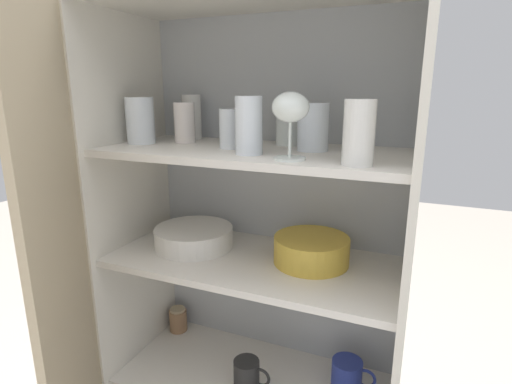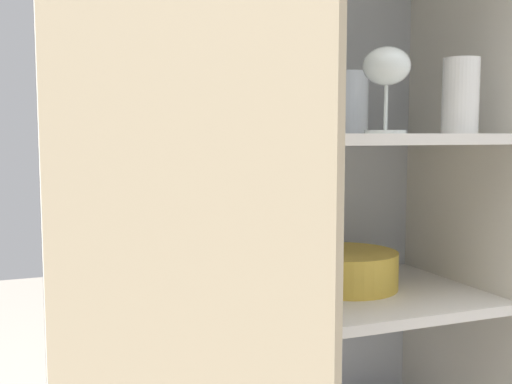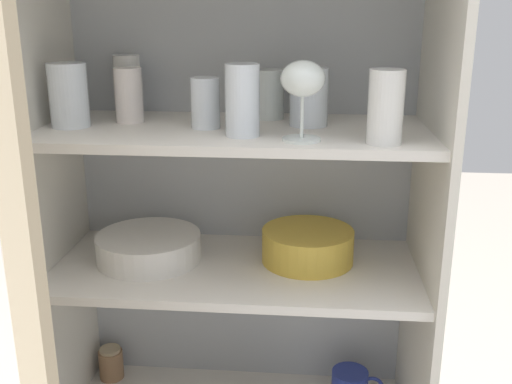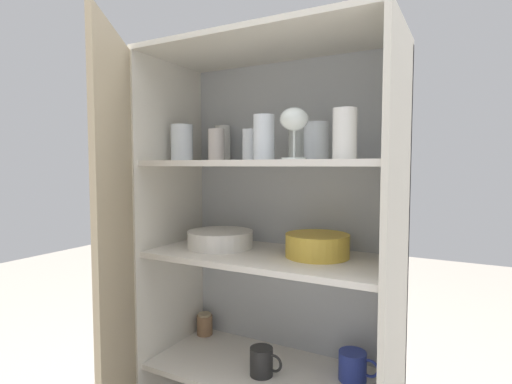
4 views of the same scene
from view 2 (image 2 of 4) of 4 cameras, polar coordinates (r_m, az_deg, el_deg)
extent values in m
cube|color=#B2B7BC|center=(1.37, -0.84, -9.91)|extent=(0.87, 0.02, 1.48)
cube|color=silver|center=(1.10, -18.72, -14.06)|extent=(0.02, 0.41, 1.48)
cube|color=silver|center=(1.41, 18.70, -9.74)|extent=(0.02, 0.41, 1.48)
cube|color=silver|center=(1.19, 2.52, -10.72)|extent=(0.83, 0.38, 0.02)
cube|color=silver|center=(1.14, 2.59, 5.08)|extent=(0.83, 0.38, 0.02)
cylinder|color=white|center=(1.03, -15.28, 9.19)|extent=(0.08, 0.08, 0.14)
cylinder|color=white|center=(1.27, 3.19, 8.10)|extent=(0.07, 0.07, 0.11)
cylinder|color=white|center=(1.19, -12.03, 8.87)|extent=(0.06, 0.06, 0.14)
cylinder|color=white|center=(1.24, 8.73, 8.39)|extent=(0.08, 0.08, 0.12)
cylinder|color=white|center=(1.08, 5.86, 9.37)|extent=(0.07, 0.07, 0.14)
cylinder|color=white|center=(1.11, 0.01, 8.36)|extent=(0.06, 0.06, 0.11)
cylinder|color=silver|center=(1.11, -9.86, 8.62)|extent=(0.06, 0.06, 0.12)
cylinder|color=white|center=(1.19, 18.90, 8.65)|extent=(0.07, 0.07, 0.14)
cylinder|color=white|center=(1.10, 12.21, 5.63)|extent=(0.07, 0.07, 0.01)
cylinder|color=white|center=(1.10, 12.26, 7.84)|extent=(0.01, 0.01, 0.08)
ellipsoid|color=white|center=(1.11, 12.34, 11.64)|extent=(0.08, 0.08, 0.07)
cylinder|color=white|center=(1.13, -7.58, -10.78)|extent=(0.24, 0.24, 0.01)
cylinder|color=white|center=(1.13, -7.59, -10.34)|extent=(0.24, 0.24, 0.01)
cylinder|color=white|center=(1.13, -7.60, -9.90)|extent=(0.24, 0.24, 0.01)
cylinder|color=white|center=(1.13, -7.60, -9.46)|extent=(0.24, 0.24, 0.01)
cylinder|color=white|center=(1.12, -7.61, -9.02)|extent=(0.24, 0.24, 0.01)
cylinder|color=white|center=(1.12, -7.61, -8.57)|extent=(0.24, 0.24, 0.01)
cylinder|color=white|center=(1.12, -7.62, -8.12)|extent=(0.24, 0.24, 0.01)
cylinder|color=gold|center=(1.28, 8.62, -7.29)|extent=(0.21, 0.21, 0.08)
torus|color=gold|center=(1.27, 8.65, -5.77)|extent=(0.21, 0.21, 0.01)
camera|label=1|loc=(0.90, 66.55, 12.46)|focal=28.00mm
camera|label=3|loc=(0.70, 90.25, 20.96)|focal=42.00mm
camera|label=4|loc=(1.08, 78.13, 0.23)|focal=28.00mm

